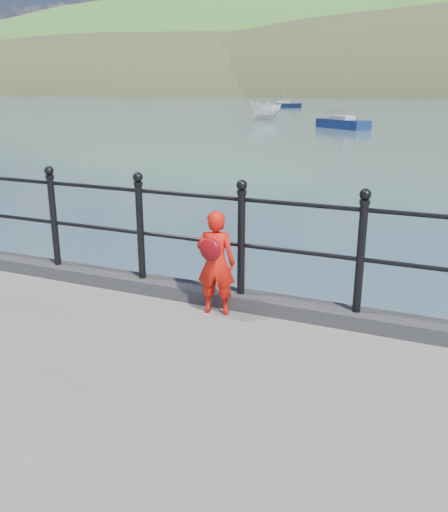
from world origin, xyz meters
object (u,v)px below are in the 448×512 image
at_px(railing, 189,225).
at_px(sailboat_left, 284,106).
at_px(launch_white, 265,111).
at_px(sailboat_port, 343,124).
at_px(child, 216,262).

distance_m(railing, sailboat_left, 82.59).
xyz_separation_m(launch_white, sailboat_port, (9.54, -8.23, -0.57)).
distance_m(launch_white, sailboat_port, 12.61).
bearing_deg(sailboat_port, launch_white, 175.79).
height_order(railing, launch_white, railing).
xyz_separation_m(launch_white, sailboat_left, (-7.90, 31.31, -0.57)).
relative_size(railing, child, 16.89).
xyz_separation_m(child, sailboat_port, (-6.95, 39.74, -1.20)).
relative_size(railing, sailboat_left, 2.32).
xyz_separation_m(child, launch_white, (-16.49, 47.97, -0.63)).
bearing_deg(child, sailboat_port, -91.31).
relative_size(child, sailboat_port, 0.15).
xyz_separation_m(railing, launch_white, (-16.06, 47.72, -0.91)).
bearing_deg(sailboat_port, sailboat_left, 150.38).
relative_size(launch_white, sailboat_left, 0.61).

